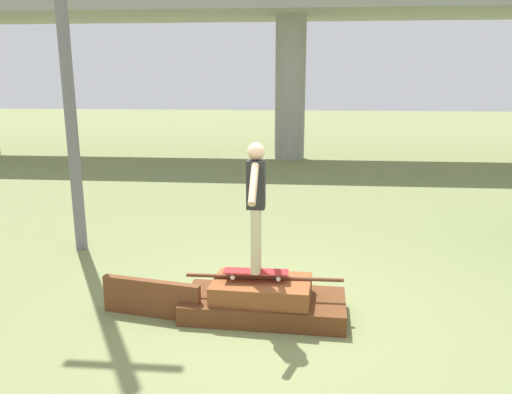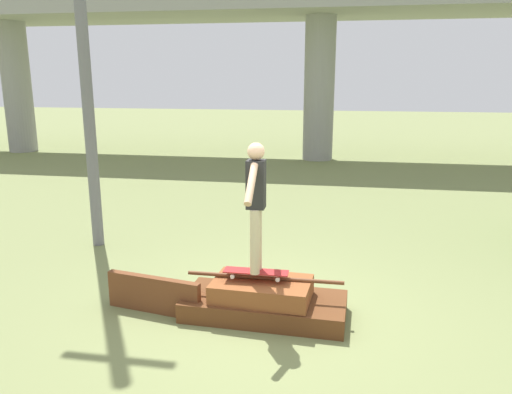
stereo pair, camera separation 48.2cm
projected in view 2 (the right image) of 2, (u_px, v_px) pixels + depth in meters
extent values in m
plane|color=olive|center=(264.00, 315.00, 6.48)|extent=(80.00, 80.00, 0.00)
cube|color=#5B3319|center=(264.00, 306.00, 6.45)|extent=(2.12, 1.00, 0.25)
cube|color=brown|center=(262.00, 290.00, 6.35)|extent=(1.29, 0.82, 0.26)
cylinder|color=brown|center=(264.00, 278.00, 6.35)|extent=(2.01, 0.05, 0.05)
cube|color=brown|center=(154.00, 295.00, 6.51)|extent=(1.33, 0.35, 0.49)
cube|color=maroon|center=(256.00, 271.00, 6.28)|extent=(0.82, 0.20, 0.01)
cylinder|color=silver|center=(279.00, 274.00, 6.33)|extent=(0.05, 0.03, 0.05)
cylinder|color=silver|center=(278.00, 280.00, 6.16)|extent=(0.05, 0.03, 0.05)
cylinder|color=silver|center=(235.00, 271.00, 6.42)|extent=(0.05, 0.03, 0.05)
cylinder|color=silver|center=(232.00, 277.00, 6.26)|extent=(0.05, 0.03, 0.05)
cylinder|color=#C6B78E|center=(257.00, 238.00, 6.26)|extent=(0.12, 0.12, 0.82)
cylinder|color=#C6B78E|center=(255.00, 242.00, 6.10)|extent=(0.12, 0.12, 0.82)
cube|color=black|center=(256.00, 184.00, 6.01)|extent=(0.22, 0.21, 0.59)
sphere|color=tan|center=(256.00, 151.00, 5.92)|extent=(0.21, 0.21, 0.21)
cylinder|color=tan|center=(260.00, 173.00, 6.31)|extent=(0.09, 0.50, 0.43)
cylinder|color=tan|center=(251.00, 184.00, 5.68)|extent=(0.09, 0.50, 0.43)
cube|color=gray|center=(322.00, 6.00, 17.38)|extent=(44.00, 4.16, 0.60)
cylinder|color=gray|center=(17.00, 88.00, 20.07)|extent=(1.10, 1.10, 5.11)
cylinder|color=gray|center=(319.00, 89.00, 18.06)|extent=(1.10, 1.10, 5.11)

